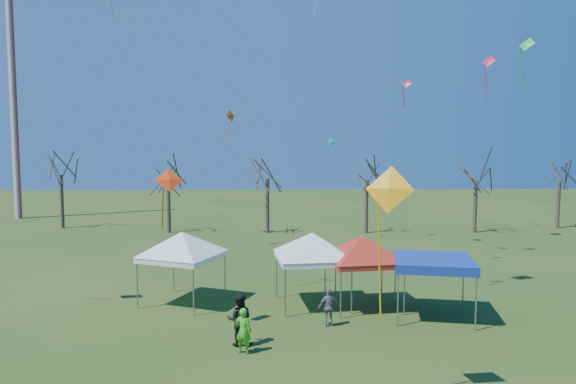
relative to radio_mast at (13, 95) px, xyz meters
name	(u,v)px	position (x,y,z in m)	size (l,w,h in m)	color
ground	(323,337)	(28.00, -34.00, -12.50)	(140.00, 140.00, 0.00)	#2A4516
radio_mast	(13,95)	(0.00, 0.00, 0.00)	(0.70, 0.70, 25.00)	silver
tree_0	(60,156)	(7.15, -6.62, -6.01)	(3.83, 3.83, 8.44)	#3D2D21
tree_1	(168,165)	(17.23, -9.35, -6.71)	(3.42, 3.42, 7.54)	#3D2D21
tree_2	(267,159)	(25.63, -9.62, -6.21)	(3.71, 3.71, 8.18)	#3D2D21
tree_3	(367,161)	(34.03, -9.96, -6.42)	(3.59, 3.59, 7.91)	#3D2D21
tree_4	(477,161)	(43.36, -10.00, -6.44)	(3.58, 3.58, 7.89)	#3D2D21
tree_5	(560,165)	(51.72, -7.93, -6.77)	(3.39, 3.39, 7.46)	#3D2D21
tent_white_west	(182,237)	(21.91, -29.44, -9.38)	(4.05, 4.05, 3.86)	gray
tent_white_mid	(312,238)	(27.89, -30.00, -9.36)	(4.38, 4.38, 3.89)	gray
tent_red	(363,241)	(30.17, -30.30, -9.46)	(4.24, 4.24, 3.77)	gray
tent_blue	(433,263)	(32.91, -31.69, -10.17)	(3.80, 3.80, 2.54)	gray
person_dark	(240,320)	(24.88, -34.69, -11.54)	(0.93, 0.72, 1.91)	black
person_green	(243,331)	(25.07, -35.42, -11.69)	(0.59, 0.39, 1.63)	green
person_grey	(329,307)	(28.36, -32.76, -11.72)	(0.91, 0.38, 1.56)	slate
kite_1	(169,180)	(22.16, -33.43, -6.53)	(1.21, 0.98, 2.35)	#EC3B0C
kite_5	(389,191)	(29.21, -39.37, -6.45)	(1.44, 1.08, 4.36)	#FFA10D
kite_17	(527,45)	(38.25, -28.29, -0.42)	(0.91, 0.99, 2.52)	green
kite_22	(331,144)	(30.51, -14.13, -4.99)	(0.94, 0.82, 2.60)	#0BAD94
kite_12	(489,62)	(42.01, -15.03, 1.01)	(1.15, 1.24, 3.31)	red
kite_13	(231,116)	(22.78, -11.95, -2.78)	(0.98, 1.06, 2.65)	#FF480D
kite_19	(407,84)	(35.44, -17.03, -0.88)	(0.93, 0.91, 2.04)	red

